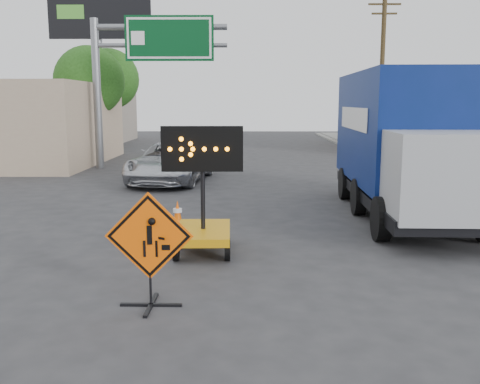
{
  "coord_description": "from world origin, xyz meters",
  "views": [
    {
      "loc": [
        0.4,
        -6.89,
        3.08
      ],
      "look_at": [
        0.27,
        3.17,
        1.38
      ],
      "focal_mm": 40.0,
      "sensor_mm": 36.0,
      "label": 1
    }
  ],
  "objects_px": {
    "arrow_board": "(203,224)",
    "pickup_truck": "(171,162)",
    "construction_sign": "(149,247)",
    "box_truck": "(404,151)"
  },
  "relations": [
    {
      "from": "arrow_board",
      "to": "pickup_truck",
      "type": "bearing_deg",
      "value": 99.96
    },
    {
      "from": "arrow_board",
      "to": "pickup_truck",
      "type": "height_order",
      "value": "arrow_board"
    },
    {
      "from": "construction_sign",
      "to": "pickup_truck",
      "type": "xyz_separation_m",
      "value": [
        -1.49,
        12.87,
        -0.17
      ]
    },
    {
      "from": "construction_sign",
      "to": "box_truck",
      "type": "relative_size",
      "value": 0.21
    },
    {
      "from": "pickup_truck",
      "to": "box_truck",
      "type": "height_order",
      "value": "box_truck"
    },
    {
      "from": "arrow_board",
      "to": "box_truck",
      "type": "bearing_deg",
      "value": 33.88
    },
    {
      "from": "arrow_board",
      "to": "pickup_truck",
      "type": "distance_m",
      "value": 10.07
    },
    {
      "from": "construction_sign",
      "to": "pickup_truck",
      "type": "relative_size",
      "value": 0.32
    },
    {
      "from": "pickup_truck",
      "to": "box_truck",
      "type": "distance_m",
      "value": 9.52
    },
    {
      "from": "arrow_board",
      "to": "pickup_truck",
      "type": "relative_size",
      "value": 0.48
    }
  ]
}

